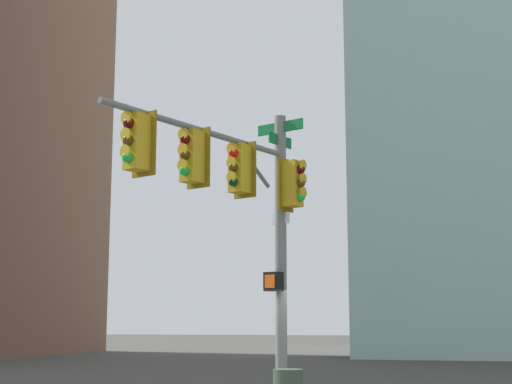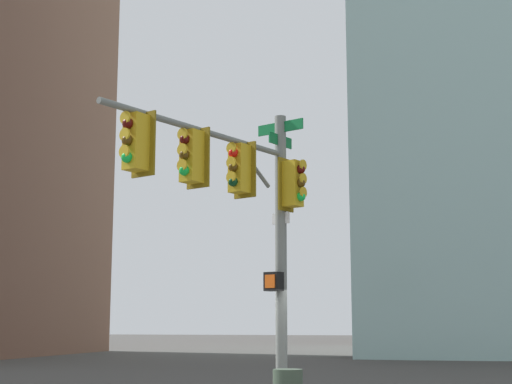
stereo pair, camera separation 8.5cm
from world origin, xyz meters
The scene contains 1 object.
signal_pole_assembly centered at (-1.75, 0.51, 4.31)m, with size 5.26×2.75×6.34m.
Camera 2 is at (-16.77, -3.43, 1.80)m, focal length 54.25 mm.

